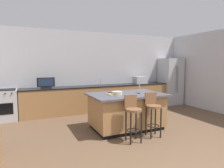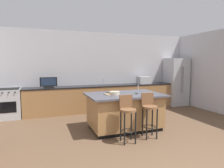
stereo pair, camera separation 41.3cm
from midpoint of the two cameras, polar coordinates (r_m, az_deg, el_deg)
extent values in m
cube|color=#BCBCC1|center=(7.32, -1.71, 3.80)|extent=(7.55, 0.12, 2.81)
cube|color=#9E7042|center=(7.06, -0.89, -4.21)|extent=(5.32, 0.60, 0.87)
cube|color=black|center=(7.00, -0.89, -0.55)|extent=(5.35, 0.62, 0.04)
cube|color=black|center=(5.25, 5.89, -12.24)|extent=(1.66, 1.03, 0.09)
cube|color=#9E7042|center=(5.13, 5.94, -7.63)|extent=(1.74, 1.11, 0.78)
cube|color=#4C4C56|center=(5.05, 5.99, -3.09)|extent=(1.90, 1.27, 0.04)
cube|color=#B7BABF|center=(8.47, 19.38, 0.63)|extent=(0.80, 0.74, 1.89)
cylinder|color=gray|center=(8.13, 20.97, 1.03)|extent=(0.02, 0.02, 1.04)
cylinder|color=gray|center=(8.18, 21.39, 1.05)|extent=(0.02, 0.02, 1.04)
cube|color=#B7BABF|center=(6.72, -26.47, -5.22)|extent=(0.76, 0.60, 0.91)
cube|color=black|center=(6.43, -26.74, -6.12)|extent=(0.53, 0.01, 0.33)
cube|color=black|center=(6.65, -26.66, -1.29)|extent=(0.68, 0.50, 0.02)
cylinder|color=black|center=(6.35, -27.68, -2.28)|extent=(0.04, 0.03, 0.04)
cylinder|color=black|center=(6.33, -26.19, -2.23)|extent=(0.04, 0.03, 0.04)
cylinder|color=black|center=(6.32, -24.69, -2.18)|extent=(0.04, 0.03, 0.04)
cube|color=#B7BABF|center=(7.68, 10.72, 1.11)|extent=(0.48, 0.36, 0.28)
cube|color=black|center=(6.57, -16.21, -0.84)|extent=(0.32, 0.16, 0.05)
cube|color=black|center=(6.55, -16.26, 0.63)|extent=(0.53, 0.05, 0.29)
cube|color=#1E2D47|center=(6.52, -16.24, 0.61)|extent=(0.47, 0.01, 0.25)
cylinder|color=#B2B2B7|center=(7.09, -0.81, 0.66)|extent=(0.02, 0.02, 0.24)
cylinder|color=#B2B2B7|center=(5.22, 9.87, -1.39)|extent=(0.02, 0.02, 0.22)
cylinder|color=brown|center=(4.20, 7.56, -7.60)|extent=(0.34, 0.34, 0.05)
cube|color=brown|center=(4.30, 6.79, -5.02)|extent=(0.29, 0.06, 0.28)
cylinder|color=black|center=(4.15, 6.58, -12.99)|extent=(0.03, 0.03, 0.68)
cylinder|color=black|center=(4.24, 9.71, -12.59)|extent=(0.03, 0.03, 0.68)
cylinder|color=black|center=(4.37, 5.33, -12.01)|extent=(0.03, 0.03, 0.68)
cylinder|color=black|center=(4.46, 8.33, -11.67)|extent=(0.03, 0.03, 0.68)
torus|color=black|center=(4.33, 7.47, -13.36)|extent=(0.28, 0.28, 0.02)
cylinder|color=brown|center=(4.56, 13.54, -6.57)|extent=(0.34, 0.34, 0.05)
cube|color=brown|center=(4.66, 12.76, -4.21)|extent=(0.29, 0.07, 0.28)
cylinder|color=black|center=(4.49, 12.72, -11.57)|extent=(0.03, 0.03, 0.68)
cylinder|color=black|center=(4.60, 15.51, -11.21)|extent=(0.03, 0.03, 0.68)
cylinder|color=black|center=(4.70, 11.39, -10.73)|extent=(0.03, 0.03, 0.68)
cylinder|color=black|center=(4.81, 14.09, -10.43)|extent=(0.03, 0.03, 0.68)
torus|color=black|center=(4.67, 13.40, -11.97)|extent=(0.28, 0.28, 0.02)
cylinder|color=beige|center=(4.88, 3.18, -2.66)|extent=(0.25, 0.25, 0.08)
cube|color=black|center=(5.11, 9.42, -2.73)|extent=(0.13, 0.17, 0.01)
cube|color=black|center=(5.13, 1.48, -2.57)|extent=(0.14, 0.16, 0.02)
cube|color=tan|center=(4.93, 2.29, -2.92)|extent=(0.37, 0.29, 0.02)
camera|label=1|loc=(0.21, -87.94, 0.21)|focal=31.48mm
camera|label=2|loc=(0.21, 92.06, -0.21)|focal=31.48mm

